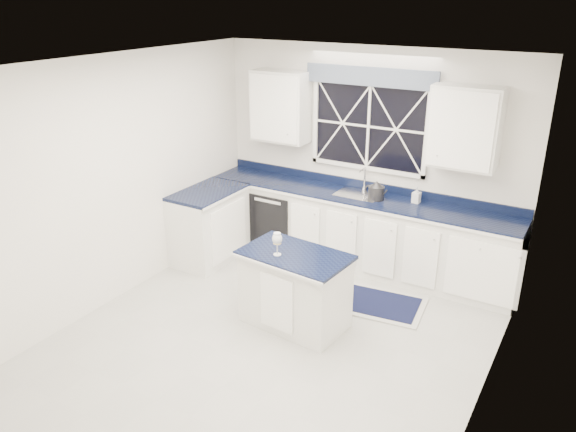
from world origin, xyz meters
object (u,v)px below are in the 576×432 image
Objects in this scene: island at (295,289)px; faucet at (364,179)px; soap_bottle at (417,195)px; wine_glass at (277,240)px; kettle at (376,191)px; dishwasher at (281,218)px.

faucet is at bearing 96.39° from island.
soap_bottle is at bearing 73.75° from island.
kettle is at bearing 78.24° from wine_glass.
soap_bottle is at bearing 28.27° from kettle.
dishwasher is 2.57× the size of kettle.
dishwasher is 1.49m from kettle.
kettle is 1.74m from wine_glass.
island is 3.61× the size of kettle.
wine_glass is at bearing -93.08° from faucet.
island is (1.14, -1.60, 0.00)m from dishwasher.
dishwasher is at bearing 120.16° from wine_glass.
kettle is at bearing 87.51° from island.
wine_glass is (-0.14, -0.12, 0.57)m from island.
soap_bottle is at bearing -6.39° from faucet.
wine_glass reaches higher than dishwasher.
dishwasher is 4.22× the size of soap_bottle.
faucet reaches higher than soap_bottle.
faucet is at bearing 152.83° from kettle.
wine_glass is at bearing -135.09° from island.
wine_glass reaches higher than island.
kettle is (0.25, -0.21, -0.05)m from faucet.
dishwasher is at bearing -176.37° from soap_bottle.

